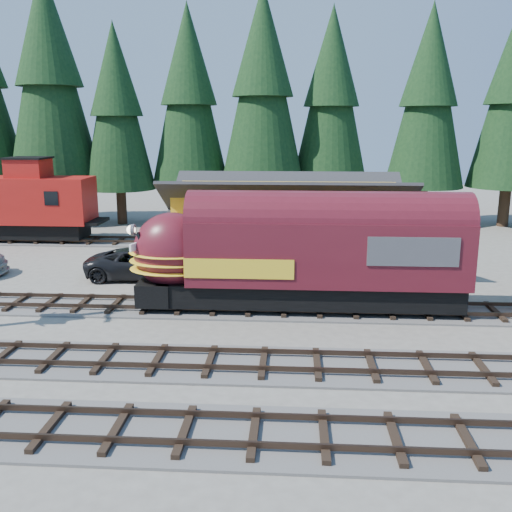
# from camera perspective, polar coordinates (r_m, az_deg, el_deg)

# --- Properties ---
(ground) EXTENTS (120.00, 120.00, 0.00)m
(ground) POSITION_cam_1_polar(r_m,az_deg,el_deg) (21.27, 2.64, -8.83)
(ground) COLOR #6B665B
(ground) RESTS_ON ground
(track_spur) EXTENTS (32.00, 3.20, 0.33)m
(track_spur) POSITION_cam_1_polar(r_m,az_deg,el_deg) (39.92, -11.32, 1.37)
(track_spur) COLOR #4C4947
(track_spur) RESTS_ON ground
(depot) EXTENTS (12.80, 7.00, 5.30)m
(depot) POSITION_cam_1_polar(r_m,az_deg,el_deg) (30.66, 3.10, 3.67)
(depot) COLOR gold
(depot) RESTS_ON ground
(conifer_backdrop) EXTENTS (80.46, 22.92, 17.41)m
(conifer_backdrop) POSITION_cam_1_polar(r_m,az_deg,el_deg) (44.44, 6.64, 16.22)
(conifer_backdrop) COLOR black
(conifer_backdrop) RESTS_ON ground
(locomotive) EXTENTS (14.46, 2.87, 3.93)m
(locomotive) POSITION_cam_1_polar(r_m,az_deg,el_deg) (24.40, 3.49, -0.25)
(locomotive) COLOR black
(locomotive) RESTS_ON ground
(caboose) EXTENTS (10.32, 2.99, 5.37)m
(caboose) POSITION_cam_1_polar(r_m,az_deg,el_deg) (42.54, -22.72, 4.86)
(caboose) COLOR black
(caboose) RESTS_ON ground
(pickup_truck_a) EXTENTS (5.83, 2.93, 1.58)m
(pickup_truck_a) POSITION_cam_1_polar(r_m,az_deg,el_deg) (30.54, -11.40, -0.76)
(pickup_truck_a) COLOR black
(pickup_truck_a) RESTS_ON ground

